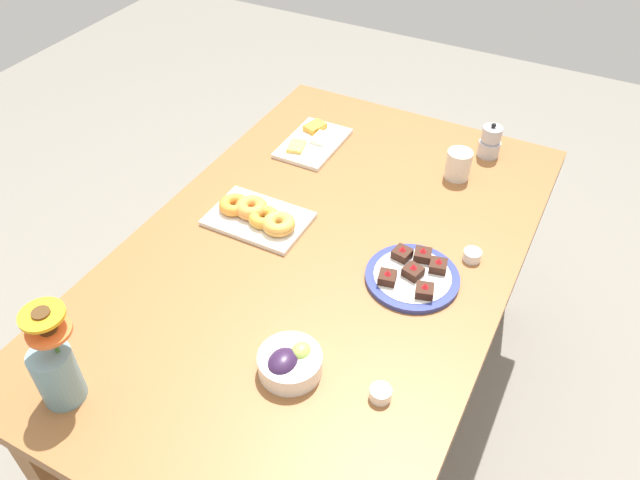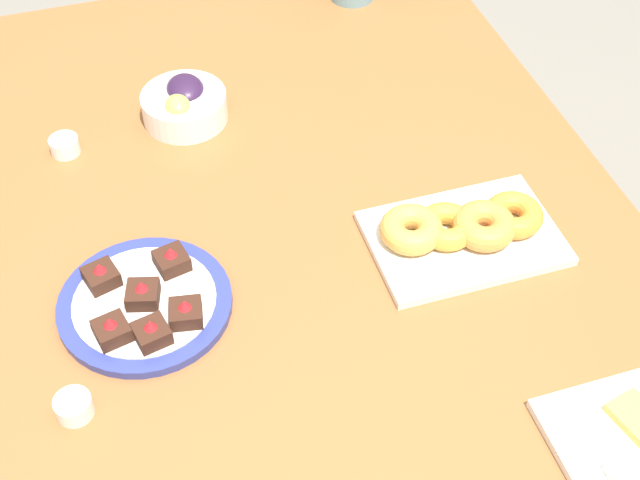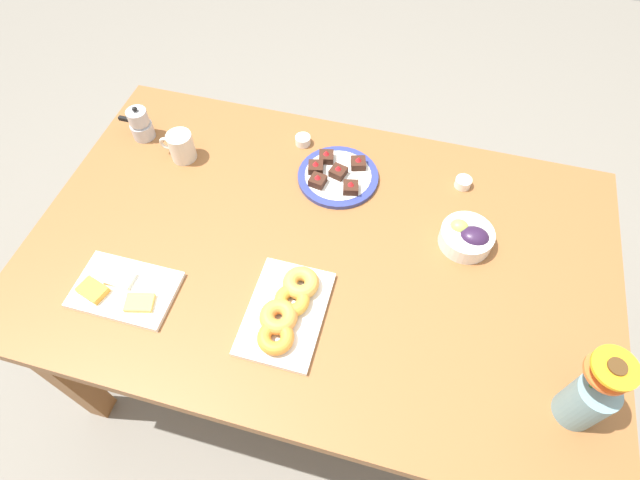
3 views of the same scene
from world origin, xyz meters
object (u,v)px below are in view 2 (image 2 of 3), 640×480
(croissant_platter, at_px, (463,230))
(dessert_plate, at_px, (145,303))
(jam_cup_honey, at_px, (74,406))
(jam_cup_berry, at_px, (64,145))
(grape_bowl, at_px, (184,104))
(dining_table, at_px, (320,296))

(croissant_platter, bearing_deg, dessert_plate, -91.41)
(jam_cup_honey, relative_size, jam_cup_berry, 1.00)
(grape_bowl, relative_size, jam_cup_honey, 3.01)
(grape_bowl, relative_size, dessert_plate, 0.59)
(jam_cup_honey, bearing_deg, croissant_platter, 102.48)
(croissant_platter, xyz_separation_m, dessert_plate, (-0.01, -0.47, -0.01))
(dining_table, relative_size, jam_cup_honey, 33.33)
(grape_bowl, xyz_separation_m, jam_cup_honey, (0.54, -0.25, -0.01))
(dining_table, bearing_deg, jam_cup_berry, -136.92)
(dining_table, distance_m, grape_bowl, 0.42)
(jam_cup_berry, bearing_deg, dining_table, 43.08)
(dining_table, distance_m, jam_cup_honey, 0.42)
(grape_bowl, distance_m, jam_cup_berry, 0.21)
(grape_bowl, height_order, jam_cup_honey, grape_bowl)
(jam_cup_honey, xyz_separation_m, dessert_plate, (-0.14, 0.11, -0.00))
(grape_bowl, bearing_deg, dining_table, 17.76)
(croissant_platter, xyz_separation_m, jam_cup_honey, (0.13, -0.59, -0.01))
(croissant_platter, bearing_deg, jam_cup_berry, -125.02)
(croissant_platter, relative_size, jam_cup_honey, 5.84)
(grape_bowl, height_order, jam_cup_berry, grape_bowl)
(croissant_platter, distance_m, jam_cup_honey, 0.60)
(jam_cup_honey, xyz_separation_m, jam_cup_berry, (-0.51, 0.05, 0.00))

